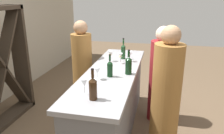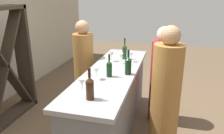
{
  "view_description": "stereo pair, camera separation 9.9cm",
  "coord_description": "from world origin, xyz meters",
  "px_view_note": "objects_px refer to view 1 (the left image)",
  "views": [
    {
      "loc": [
        -2.68,
        -0.61,
        1.87
      ],
      "look_at": [
        0.0,
        0.0,
        0.96
      ],
      "focal_mm": 35.39,
      "sensor_mm": 36.0,
      "label": 1
    },
    {
      "loc": [
        -2.66,
        -0.7,
        1.87
      ],
      "look_at": [
        0.0,
        0.0,
        0.96
      ],
      "focal_mm": 35.39,
      "sensor_mm": 36.0,
      "label": 2
    }
  ],
  "objects_px": {
    "wine_bottle_center_dark_green": "(129,65)",
    "person_left_guest": "(166,94)",
    "wine_rack": "(1,67)",
    "wine_bottle_second_right_olive_green": "(123,51)",
    "wine_glass_far_center": "(110,54)",
    "wine_bottle_leftmost_amber_brown": "(93,88)",
    "wine_bottle_second_left_dark_green": "(110,68)",
    "person_center_guest": "(160,78)",
    "wine_glass_near_center": "(120,56)",
    "wine_glass_near_left": "(130,54)",
    "wine_glass_far_left": "(84,83)",
    "wine_glass_near_right": "(97,71)",
    "person_right_guest": "(82,70)"
  },
  "relations": [
    {
      "from": "wine_bottle_leftmost_amber_brown",
      "to": "wine_glass_near_right",
      "type": "distance_m",
      "value": 0.53
    },
    {
      "from": "wine_bottle_leftmost_amber_brown",
      "to": "person_right_guest",
      "type": "xyz_separation_m",
      "value": [
        1.38,
        0.62,
        -0.33
      ]
    },
    {
      "from": "wine_bottle_leftmost_amber_brown",
      "to": "wine_glass_far_center",
      "type": "xyz_separation_m",
      "value": [
        1.27,
        0.13,
        -0.01
      ]
    },
    {
      "from": "wine_glass_near_left",
      "to": "person_left_guest",
      "type": "bearing_deg",
      "value": -138.59
    },
    {
      "from": "wine_bottle_second_left_dark_green",
      "to": "wine_rack",
      "type": "bearing_deg",
      "value": 84.73
    },
    {
      "from": "wine_bottle_center_dark_green",
      "to": "wine_glass_far_center",
      "type": "relative_size",
      "value": 2.03
    },
    {
      "from": "wine_rack",
      "to": "wine_bottle_second_left_dark_green",
      "type": "xyz_separation_m",
      "value": [
        -0.15,
        -1.67,
        0.16
      ]
    },
    {
      "from": "wine_glass_near_left",
      "to": "person_right_guest",
      "type": "distance_m",
      "value": 0.85
    },
    {
      "from": "person_left_guest",
      "to": "wine_rack",
      "type": "bearing_deg",
      "value": -5.25
    },
    {
      "from": "wine_rack",
      "to": "wine_bottle_second_right_olive_green",
      "type": "bearing_deg",
      "value": -69.02
    },
    {
      "from": "wine_bottle_second_right_olive_green",
      "to": "wine_glass_near_center",
      "type": "xyz_separation_m",
      "value": [
        -0.25,
        -0.0,
        -0.01
      ]
    },
    {
      "from": "wine_glass_near_center",
      "to": "wine_bottle_second_left_dark_green",
      "type": "bearing_deg",
      "value": 177.43
    },
    {
      "from": "wine_bottle_second_right_olive_green",
      "to": "wine_glass_near_center",
      "type": "height_order",
      "value": "wine_bottle_second_right_olive_green"
    },
    {
      "from": "wine_rack",
      "to": "wine_glass_far_left",
      "type": "bearing_deg",
      "value": -114.28
    },
    {
      "from": "person_left_guest",
      "to": "person_center_guest",
      "type": "distance_m",
      "value": 0.63
    },
    {
      "from": "wine_glass_near_center",
      "to": "person_left_guest",
      "type": "bearing_deg",
      "value": -126.36
    },
    {
      "from": "wine_bottle_center_dark_green",
      "to": "person_left_guest",
      "type": "relative_size",
      "value": 0.2
    },
    {
      "from": "wine_bottle_center_dark_green",
      "to": "wine_glass_far_left",
      "type": "distance_m",
      "value": 0.76
    },
    {
      "from": "wine_bottle_leftmost_amber_brown",
      "to": "wine_glass_far_center",
      "type": "bearing_deg",
      "value": 5.7
    },
    {
      "from": "wine_glass_far_center",
      "to": "wine_bottle_leftmost_amber_brown",
      "type": "bearing_deg",
      "value": -174.3
    },
    {
      "from": "wine_bottle_leftmost_amber_brown",
      "to": "wine_glass_near_center",
      "type": "height_order",
      "value": "wine_bottle_leftmost_amber_brown"
    },
    {
      "from": "wine_glass_near_center",
      "to": "wine_glass_near_right",
      "type": "bearing_deg",
      "value": 167.78
    },
    {
      "from": "wine_bottle_second_left_dark_green",
      "to": "wine_bottle_leftmost_amber_brown",
      "type": "bearing_deg",
      "value": 178.71
    },
    {
      "from": "wine_glass_near_left",
      "to": "wine_bottle_second_right_olive_green",
      "type": "bearing_deg",
      "value": 45.88
    },
    {
      "from": "wine_bottle_center_dark_green",
      "to": "person_left_guest",
      "type": "xyz_separation_m",
      "value": [
        -0.07,
        -0.48,
        -0.31
      ]
    },
    {
      "from": "person_left_guest",
      "to": "wine_bottle_leftmost_amber_brown",
      "type": "bearing_deg",
      "value": 42.02
    },
    {
      "from": "person_left_guest",
      "to": "wine_bottle_second_right_olive_green",
      "type": "bearing_deg",
      "value": -51.05
    },
    {
      "from": "wine_bottle_leftmost_amber_brown",
      "to": "wine_bottle_second_right_olive_green",
      "type": "relative_size",
      "value": 0.96
    },
    {
      "from": "wine_glass_near_center",
      "to": "wine_rack",
      "type": "bearing_deg",
      "value": 103.39
    },
    {
      "from": "wine_glass_near_center",
      "to": "person_left_guest",
      "type": "xyz_separation_m",
      "value": [
        -0.49,
        -0.66,
        -0.3
      ]
    },
    {
      "from": "wine_glass_far_center",
      "to": "person_left_guest",
      "type": "height_order",
      "value": "person_left_guest"
    },
    {
      "from": "wine_glass_near_left",
      "to": "wine_glass_far_left",
      "type": "height_order",
      "value": "wine_glass_far_left"
    },
    {
      "from": "wine_bottle_leftmost_amber_brown",
      "to": "wine_glass_near_left",
      "type": "height_order",
      "value": "wine_bottle_leftmost_amber_brown"
    },
    {
      "from": "wine_bottle_second_left_dark_green",
      "to": "wine_glass_far_center",
      "type": "relative_size",
      "value": 1.81
    },
    {
      "from": "wine_glass_near_right",
      "to": "wine_glass_far_center",
      "type": "xyz_separation_m",
      "value": [
        0.76,
        0.02,
        0.0
      ]
    },
    {
      "from": "wine_glass_near_left",
      "to": "wine_glass_near_center",
      "type": "xyz_separation_m",
      "value": [
        -0.13,
        0.12,
        -0.0
      ]
    },
    {
      "from": "wine_rack",
      "to": "wine_bottle_leftmost_amber_brown",
      "type": "bearing_deg",
      "value": -115.49
    },
    {
      "from": "wine_bottle_leftmost_amber_brown",
      "to": "wine_bottle_second_right_olive_green",
      "type": "height_order",
      "value": "wine_bottle_second_right_olive_green"
    },
    {
      "from": "wine_bottle_second_right_olive_green",
      "to": "person_center_guest",
      "type": "relative_size",
      "value": 0.22
    },
    {
      "from": "wine_bottle_center_dark_green",
      "to": "wine_glass_near_center",
      "type": "xyz_separation_m",
      "value": [
        0.42,
        0.18,
        -0.01
      ]
    },
    {
      "from": "person_center_guest",
      "to": "wine_bottle_second_right_olive_green",
      "type": "bearing_deg",
      "value": -25.19
    },
    {
      "from": "wine_bottle_second_right_olive_green",
      "to": "person_center_guest",
      "type": "distance_m",
      "value": 0.7
    },
    {
      "from": "wine_bottle_center_dark_green",
      "to": "wine_bottle_second_right_olive_green",
      "type": "height_order",
      "value": "wine_bottle_second_right_olive_green"
    },
    {
      "from": "wine_bottle_second_left_dark_green",
      "to": "wine_bottle_second_right_olive_green",
      "type": "height_order",
      "value": "wine_bottle_second_right_olive_green"
    },
    {
      "from": "wine_bottle_center_dark_green",
      "to": "person_left_guest",
      "type": "bearing_deg",
      "value": -97.99
    },
    {
      "from": "wine_rack",
      "to": "person_right_guest",
      "type": "bearing_deg",
      "value": -60.55
    },
    {
      "from": "person_left_guest",
      "to": "person_center_guest",
      "type": "bearing_deg",
      "value": -86.33
    },
    {
      "from": "person_left_guest",
      "to": "person_right_guest",
      "type": "relative_size",
      "value": 1.04
    },
    {
      "from": "wine_rack",
      "to": "wine_bottle_second_right_olive_green",
      "type": "relative_size",
      "value": 5.28
    },
    {
      "from": "wine_bottle_second_left_dark_green",
      "to": "wine_bottle_second_right_olive_green",
      "type": "relative_size",
      "value": 0.87
    }
  ]
}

